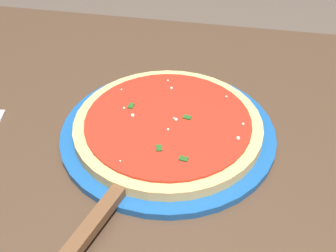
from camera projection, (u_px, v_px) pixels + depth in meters
The scene contains 4 objects.
restaurant_table at pixel (157, 217), 0.74m from camera, with size 1.12×0.83×0.75m.
serving_plate at pixel (168, 133), 0.69m from camera, with size 0.32×0.32×0.01m, color #195199.
pizza at pixel (168, 126), 0.68m from camera, with size 0.28×0.28×0.02m.
pizza_server at pixel (112, 201), 0.58m from camera, with size 0.10×0.22×0.01m.
Camera 1 is at (-0.10, 0.47, 1.21)m, focal length 49.67 mm.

